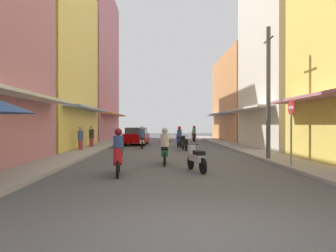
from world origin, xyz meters
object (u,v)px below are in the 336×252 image
at_px(motorbike_maroon, 194,135).
at_px(pedestrian_midway, 81,137).
at_px(street_sign_no_entry, 291,124).
at_px(motorbike_white, 142,139).
at_px(motorbike_black, 184,143).
at_px(motorbike_blue, 179,138).
at_px(pedestrian_foreground, 92,137).
at_px(utility_pole, 268,92).
at_px(motorbike_silver, 196,158).
at_px(motorbike_green, 165,148).
at_px(parked_car, 137,136).
at_px(motorbike_red, 118,154).

relative_size(motorbike_maroon, pedestrian_midway, 1.11).
bearing_deg(pedestrian_midway, street_sign_no_entry, -39.98).
xyz_separation_m(motorbike_white, pedestrian_midway, (-3.72, -2.40, 0.22)).
relative_size(motorbike_black, motorbike_blue, 1.00).
xyz_separation_m(pedestrian_foreground, pedestrian_midway, (-0.12, -2.70, 0.12)).
distance_m(pedestrian_midway, utility_pole, 11.69).
relative_size(motorbike_blue, street_sign_no_entry, 0.68).
xyz_separation_m(motorbike_silver, utility_pole, (3.75, 3.29, 2.70)).
bearing_deg(pedestrian_midway, motorbike_maroon, 54.14).
bearing_deg(pedestrian_foreground, motorbike_green, -61.57).
height_order(pedestrian_midway, street_sign_no_entry, street_sign_no_entry).
height_order(motorbike_black, pedestrian_midway, pedestrian_midway).
bearing_deg(motorbike_maroon, motorbike_white, -116.84).
relative_size(parked_car, pedestrian_midway, 2.56).
relative_size(motorbike_silver, pedestrian_foreground, 1.10).
bearing_deg(motorbike_green, pedestrian_midway, 127.80).
bearing_deg(pedestrian_foreground, motorbike_white, -4.68).
relative_size(motorbike_green, motorbike_black, 1.00).
distance_m(motorbike_silver, motorbike_maroon, 20.41).
relative_size(motorbike_black, pedestrian_foreground, 1.12).
height_order(pedestrian_foreground, street_sign_no_entry, street_sign_no_entry).
relative_size(motorbike_silver, utility_pole, 0.28).
bearing_deg(motorbike_white, motorbike_maroon, 63.16).
bearing_deg(motorbike_maroon, motorbike_red, -102.66).
height_order(utility_pole, street_sign_no_entry, utility_pole).
bearing_deg(motorbike_black, parked_car, 121.56).
distance_m(motorbike_green, street_sign_no_entry, 5.13).
height_order(motorbike_white, pedestrian_midway, pedestrian_midway).
height_order(motorbike_maroon, parked_car, motorbike_maroon).
bearing_deg(motorbike_silver, utility_pole, 41.27).
bearing_deg(motorbike_green, utility_pole, 14.54).
bearing_deg(motorbike_blue, motorbike_green, -96.63).
height_order(motorbike_red, motorbike_silver, motorbike_red).
bearing_deg(motorbike_red, motorbike_white, 89.47).
distance_m(utility_pole, street_sign_no_entry, 3.26).
distance_m(motorbike_blue, motorbike_maroon, 8.14).
bearing_deg(motorbike_blue, motorbike_red, -102.05).
bearing_deg(motorbike_red, motorbike_green, 60.25).
distance_m(motorbike_red, pedestrian_foreground, 12.73).
bearing_deg(pedestrian_midway, motorbike_blue, 29.55).
relative_size(motorbike_white, street_sign_no_entry, 0.68).
relative_size(motorbike_black, motorbike_maroon, 1.00).
height_order(motorbike_green, motorbike_white, same).
relative_size(parked_car, street_sign_no_entry, 1.58).
relative_size(motorbike_black, pedestrian_midway, 1.11).
distance_m(motorbike_green, motorbike_black, 7.50).
bearing_deg(pedestrian_foreground, utility_pole, -39.34).
bearing_deg(motorbike_silver, pedestrian_foreground, 118.45).
bearing_deg(motorbike_blue, utility_pole, -68.15).
relative_size(motorbike_white, utility_pole, 0.29).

